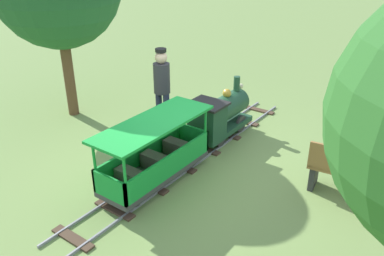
% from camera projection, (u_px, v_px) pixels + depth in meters
% --- Properties ---
extents(ground_plane, '(60.00, 60.00, 0.00)m').
position_uv_depth(ground_plane, '(181.00, 165.00, 6.54)').
color(ground_plane, '#75934C').
extents(track, '(0.66, 5.70, 0.04)m').
position_uv_depth(track, '(191.00, 157.00, 6.75)').
color(track, gray).
rests_on(track, ground_plane).
extents(locomotive, '(0.62, 1.45, 1.01)m').
position_uv_depth(locomotive, '(220.00, 115.00, 7.18)').
color(locomotive, '#1E472D').
rests_on(locomotive, ground_plane).
extents(passenger_car, '(0.72, 2.00, 0.97)m').
position_uv_depth(passenger_car, '(156.00, 157.00, 5.91)').
color(passenger_car, '#3F3F3F').
rests_on(passenger_car, ground_plane).
extents(conductor_person, '(0.30, 0.30, 1.62)m').
position_uv_depth(conductor_person, '(162.00, 84.00, 7.25)').
color(conductor_person, '#282D47').
rests_on(conductor_person, ground_plane).
extents(park_bench, '(1.34, 0.55, 0.82)m').
position_uv_depth(park_bench, '(356.00, 174.00, 5.52)').
color(park_bench, olive).
rests_on(park_bench, ground_plane).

